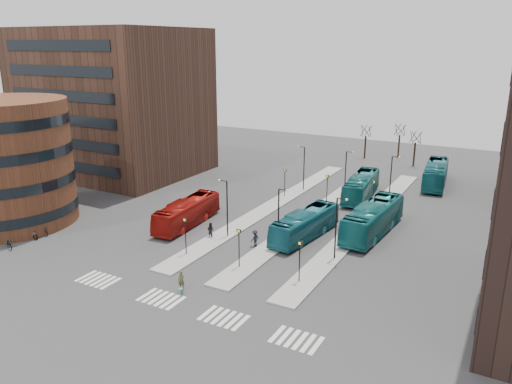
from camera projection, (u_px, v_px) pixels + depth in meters
The scene contains 23 objects.
ground at pixel (137, 325), 36.50m from camera, with size 160.00×160.00×0.00m, color #323234.
island_left at pixel (274, 205), 63.48m from camera, with size 2.50×45.00×0.15m, color gray.
island_mid at pixel (318, 212), 60.71m from camera, with size 2.50×45.00×0.15m, color gray.
island_right at pixel (366, 220), 57.93m from camera, with size 2.50×45.00×0.15m, color gray.
suitcase at pixel (180, 291), 40.99m from camera, with size 0.39×0.31×0.49m, color navy.
red_bus at pixel (187, 212), 56.22m from camera, with size 2.51×10.72×2.99m, color #99110B.
teal_bus_a at pixel (305, 224), 52.55m from camera, with size 2.52×10.75×2.99m, color #166172.
teal_bus_b at pixel (361, 186), 66.04m from camera, with size 2.70×11.53×3.21m, color #146366.
teal_bus_c at pixel (373, 219), 53.55m from camera, with size 2.91×12.45×3.47m, color #166B6E.
teal_bus_d at pixel (436, 174), 71.97m from camera, with size 2.84×12.12×3.38m, color #15646D.
traveller at pixel (181, 280), 41.72m from camera, with size 0.60×0.39×1.63m, color #4F4E2F.
commuter_a at pixel (211, 230), 52.70m from camera, with size 0.83×0.64×1.70m, color black.
commuter_b at pixel (276, 241), 49.68m from camera, with size 1.07×0.44×1.82m, color black.
commuter_c at pixel (255, 238), 50.54m from camera, with size 1.11×0.64×1.72m, color black.
bicycle_near at pixel (9, 244), 50.02m from camera, with size 0.66×1.90×1.00m, color gray.
bicycle_mid at pixel (32, 235), 52.27m from camera, with size 0.48×1.69×1.01m, color gray.
bicycle_far at pixel (44, 230), 53.61m from camera, with size 0.65×1.86×0.98m, color gray.
crosswalk_stripes at pixel (189, 307), 39.04m from camera, with size 22.35×2.40×0.01m.
round_building at pixel (3, 162), 55.84m from camera, with size 15.16×15.16×14.00m.
office_block at pixel (114, 102), 77.57m from camera, with size 25.00×20.12×22.00m.
sign_poles at pixel (291, 210), 54.35m from camera, with size 12.45×22.12×3.65m.
lamp_posts at pixel (317, 189), 57.73m from camera, with size 14.04×20.24×6.12m.
bare_trees at pixel (393, 145), 87.03m from camera, with size 10.97×8.14×5.90m.
Camera 1 is at (23.19, -23.92, 19.85)m, focal length 35.00 mm.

